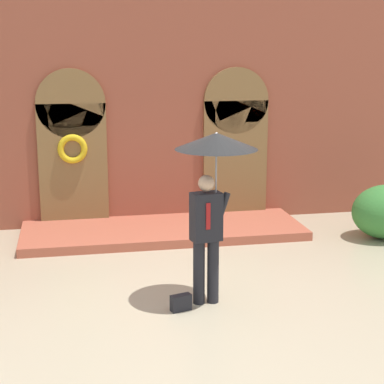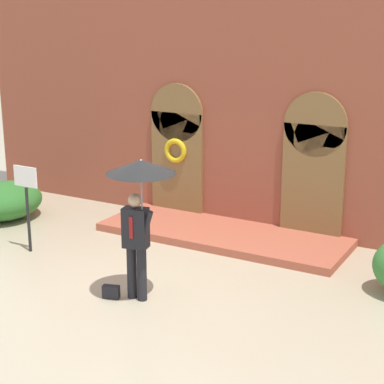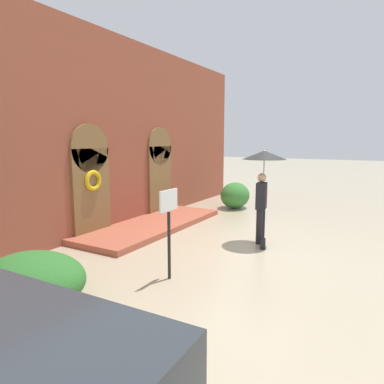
# 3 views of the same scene
# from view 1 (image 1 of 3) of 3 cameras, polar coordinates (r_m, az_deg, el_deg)

# --- Properties ---
(ground_plane) EXTENTS (80.00, 80.00, 0.00)m
(ground_plane) POSITION_cam_1_polar(r_m,az_deg,el_deg) (9.20, 0.30, -9.25)
(ground_plane) COLOR tan
(building_facade) EXTENTS (14.00, 2.30, 5.60)m
(building_facade) POSITION_cam_1_polar(r_m,az_deg,el_deg) (12.64, -3.45, 9.35)
(building_facade) COLOR brown
(building_facade) RESTS_ON ground
(person_with_umbrella) EXTENTS (1.10, 1.10, 2.36)m
(person_with_umbrella) POSITION_cam_1_polar(r_m,az_deg,el_deg) (8.46, 1.94, 2.29)
(person_with_umbrella) COLOR black
(person_with_umbrella) RESTS_ON ground
(handbag) EXTENTS (0.30, 0.20, 0.22)m
(handbag) POSITION_cam_1_polar(r_m,az_deg,el_deg) (8.70, -0.99, -9.81)
(handbag) COLOR black
(handbag) RESTS_ON ground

